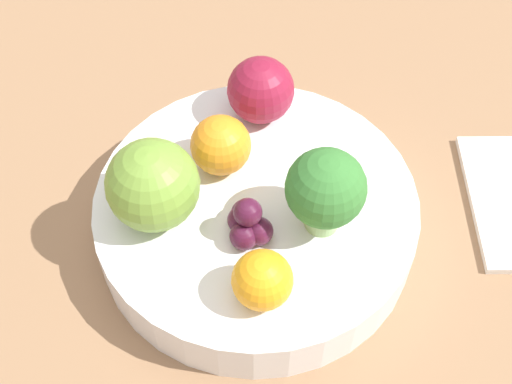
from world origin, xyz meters
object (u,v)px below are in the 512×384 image
(bowl, at_px, (256,217))
(apple_green, at_px, (261,90))
(orange_back, at_px, (221,145))
(grape_cluster, at_px, (248,223))
(broccoli, at_px, (328,185))
(orange_front, at_px, (262,280))
(apple_red, at_px, (153,185))

(bowl, height_order, apple_green, apple_green)
(orange_back, relative_size, grape_cluster, 1.20)
(grape_cluster, bearing_deg, apple_green, 108.63)
(broccoli, distance_m, grape_cluster, 0.06)
(bowl, xyz_separation_m, apple_green, (-0.03, 0.08, 0.04))
(orange_front, distance_m, grape_cluster, 0.05)
(bowl, xyz_separation_m, apple_red, (-0.06, -0.04, 0.05))
(bowl, distance_m, grape_cluster, 0.04)
(apple_green, bearing_deg, apple_red, -104.18)
(apple_red, relative_size, orange_back, 1.45)
(broccoli, xyz_separation_m, apple_red, (-0.11, -0.04, -0.01))
(bowl, bearing_deg, orange_back, 150.63)
(apple_red, distance_m, orange_back, 0.06)
(bowl, distance_m, apple_red, 0.08)
(grape_cluster, bearing_deg, broccoli, 36.41)
(broccoli, distance_m, apple_red, 0.11)
(orange_back, bearing_deg, orange_front, -51.68)
(bowl, bearing_deg, orange_front, -63.72)
(bowl, relative_size, broccoli, 3.43)
(apple_green, height_order, grape_cluster, apple_green)
(apple_green, bearing_deg, broccoli, -43.04)
(orange_front, bearing_deg, apple_green, 113.44)
(orange_front, bearing_deg, apple_red, 161.41)
(orange_front, bearing_deg, bowl, 116.28)
(broccoli, height_order, grape_cluster, broccoli)
(apple_red, relative_size, grape_cluster, 1.74)
(apple_red, bearing_deg, apple_green, 75.82)
(apple_green, height_order, orange_front, apple_green)
(bowl, xyz_separation_m, broccoli, (0.05, 0.00, 0.06))
(apple_red, distance_m, apple_green, 0.12)
(bowl, height_order, broccoli, broccoli)
(apple_green, distance_m, orange_front, 0.15)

